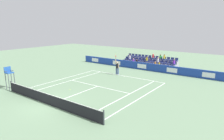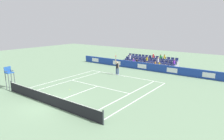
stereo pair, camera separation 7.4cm
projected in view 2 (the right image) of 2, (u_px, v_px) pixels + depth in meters
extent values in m
plane|color=gray|center=(48.00, 105.00, 16.83)|extent=(80.00, 80.00, 0.00)
cube|color=white|center=(125.00, 76.00, 26.17)|extent=(10.97, 0.10, 0.01)
cube|color=white|center=(98.00, 86.00, 21.86)|extent=(8.23, 0.10, 0.01)
cube|color=white|center=(76.00, 94.00, 19.35)|extent=(0.10, 6.40, 0.01)
cube|color=white|center=(69.00, 81.00, 23.88)|extent=(0.10, 11.89, 0.01)
cube|color=white|center=(127.00, 95.00, 19.12)|extent=(0.10, 11.89, 0.01)
cube|color=white|center=(61.00, 79.00, 24.67)|extent=(0.10, 11.89, 0.01)
cube|color=white|center=(140.00, 98.00, 18.33)|extent=(0.10, 11.89, 0.01)
cube|color=white|center=(124.00, 76.00, 26.09)|extent=(0.10, 0.20, 0.01)
cube|color=#193899|center=(142.00, 66.00, 29.79)|extent=(22.85, 0.20, 1.09)
cube|color=white|center=(209.00, 75.00, 24.42)|extent=(1.46, 0.01, 0.61)
cube|color=white|center=(172.00, 70.00, 27.06)|extent=(1.46, 0.01, 0.61)
cube|color=white|center=(142.00, 66.00, 29.70)|extent=(1.46, 0.01, 0.61)
cube|color=white|center=(117.00, 63.00, 32.34)|extent=(1.46, 0.01, 0.61)
cube|color=white|center=(95.00, 60.00, 34.98)|extent=(1.46, 0.01, 0.61)
cylinder|color=#33383D|center=(11.00, 86.00, 20.15)|extent=(0.10, 0.10, 1.07)
cylinder|color=#33383D|center=(103.00, 118.00, 13.28)|extent=(0.10, 0.10, 1.07)
cube|color=black|center=(48.00, 99.00, 16.73)|extent=(11.77, 0.02, 0.92)
cube|color=white|center=(47.00, 94.00, 16.63)|extent=(11.77, 0.04, 0.04)
cylinder|color=navy|center=(118.00, 72.00, 26.71)|extent=(0.16, 0.16, 0.90)
cylinder|color=navy|center=(116.00, 71.00, 26.81)|extent=(0.16, 0.16, 0.90)
cube|color=white|center=(118.00, 75.00, 26.80)|extent=(0.17, 0.28, 0.08)
cube|color=white|center=(116.00, 74.00, 26.90)|extent=(0.17, 0.28, 0.08)
cube|color=black|center=(117.00, 66.00, 26.60)|extent=(0.29, 0.40, 0.60)
sphere|color=#D3A884|center=(117.00, 63.00, 26.49)|extent=(0.24, 0.24, 0.24)
cylinder|color=#D3A884|center=(116.00, 61.00, 26.55)|extent=(0.09, 0.09, 0.62)
cylinder|color=#D3A884|center=(119.00, 66.00, 26.46)|extent=(0.09, 0.09, 0.56)
cylinder|color=black|center=(116.00, 58.00, 26.45)|extent=(0.04, 0.04, 0.28)
torus|color=red|center=(116.00, 56.00, 26.39)|extent=(0.09, 0.31, 0.31)
sphere|color=#D1E533|center=(116.00, 54.00, 26.33)|extent=(0.07, 0.07, 0.07)
cylinder|color=#474C54|center=(15.00, 81.00, 20.82)|extent=(0.07, 0.07, 1.71)
cylinder|color=#474C54|center=(9.00, 82.00, 20.35)|extent=(0.07, 0.07, 1.71)
cylinder|color=#474C54|center=(12.00, 80.00, 21.17)|extent=(0.07, 0.07, 1.71)
cylinder|color=#474C54|center=(6.00, 81.00, 20.70)|extent=(0.07, 0.07, 1.71)
cube|color=#23519E|center=(9.00, 73.00, 20.56)|extent=(0.70, 0.70, 0.08)
cube|color=#23519E|center=(7.00, 69.00, 20.68)|extent=(0.06, 0.70, 0.55)
cube|color=#474C54|center=(12.00, 70.00, 20.77)|extent=(0.56, 0.05, 0.04)
cube|color=#474C54|center=(6.00, 71.00, 20.27)|extent=(0.56, 0.05, 0.04)
cube|color=gray|center=(145.00, 67.00, 30.71)|extent=(8.68, 0.95, 0.42)
cube|color=navy|center=(171.00, 68.00, 28.31)|extent=(0.48, 0.44, 0.20)
cube|color=navy|center=(172.00, 66.00, 28.41)|extent=(0.48, 0.04, 0.30)
cube|color=navy|center=(167.00, 68.00, 28.67)|extent=(0.48, 0.44, 0.20)
cube|color=navy|center=(168.00, 66.00, 28.77)|extent=(0.48, 0.04, 0.30)
cube|color=navy|center=(163.00, 67.00, 29.03)|extent=(0.48, 0.44, 0.20)
cube|color=navy|center=(164.00, 65.00, 29.13)|extent=(0.48, 0.04, 0.30)
cube|color=navy|center=(159.00, 67.00, 29.38)|extent=(0.48, 0.44, 0.20)
cube|color=navy|center=(160.00, 65.00, 29.49)|extent=(0.48, 0.04, 0.30)
cube|color=navy|center=(155.00, 66.00, 29.74)|extent=(0.48, 0.44, 0.20)
cube|color=navy|center=(156.00, 64.00, 29.84)|extent=(0.48, 0.04, 0.30)
cube|color=navy|center=(151.00, 66.00, 30.10)|extent=(0.48, 0.44, 0.20)
cube|color=navy|center=(152.00, 64.00, 30.20)|extent=(0.48, 0.04, 0.30)
cube|color=navy|center=(147.00, 65.00, 30.46)|extent=(0.48, 0.44, 0.20)
cube|color=navy|center=(148.00, 64.00, 30.56)|extent=(0.48, 0.04, 0.30)
cube|color=navy|center=(144.00, 65.00, 30.82)|extent=(0.48, 0.44, 0.20)
cube|color=navy|center=(144.00, 63.00, 30.92)|extent=(0.48, 0.04, 0.30)
cube|color=navy|center=(140.00, 64.00, 31.18)|extent=(0.48, 0.44, 0.20)
cube|color=navy|center=(141.00, 63.00, 31.28)|extent=(0.48, 0.04, 0.30)
cube|color=navy|center=(137.00, 64.00, 31.53)|extent=(0.48, 0.44, 0.20)
cube|color=navy|center=(137.00, 62.00, 31.64)|extent=(0.48, 0.04, 0.30)
cube|color=navy|center=(133.00, 64.00, 31.89)|extent=(0.48, 0.44, 0.20)
cube|color=navy|center=(134.00, 62.00, 31.99)|extent=(0.48, 0.04, 0.30)
cube|color=navy|center=(130.00, 63.00, 32.25)|extent=(0.48, 0.44, 0.20)
cube|color=navy|center=(131.00, 61.00, 32.35)|extent=(0.48, 0.04, 0.30)
cube|color=navy|center=(127.00, 63.00, 32.61)|extent=(0.48, 0.44, 0.20)
cube|color=navy|center=(127.00, 61.00, 32.71)|extent=(0.48, 0.04, 0.30)
cube|color=navy|center=(123.00, 62.00, 32.97)|extent=(0.48, 0.44, 0.20)
cube|color=navy|center=(124.00, 61.00, 33.07)|extent=(0.48, 0.04, 0.30)
cube|color=gray|center=(148.00, 65.00, 31.41)|extent=(8.68, 0.95, 0.84)
cube|color=navy|center=(174.00, 64.00, 28.96)|extent=(0.48, 0.44, 0.20)
cube|color=navy|center=(174.00, 63.00, 29.06)|extent=(0.48, 0.04, 0.30)
cube|color=navy|center=(170.00, 64.00, 29.32)|extent=(0.48, 0.44, 0.20)
cube|color=navy|center=(170.00, 62.00, 29.42)|extent=(0.48, 0.04, 0.30)
cube|color=navy|center=(166.00, 64.00, 29.68)|extent=(0.48, 0.44, 0.20)
cube|color=navy|center=(166.00, 62.00, 29.78)|extent=(0.48, 0.04, 0.30)
cube|color=navy|center=(162.00, 63.00, 30.04)|extent=(0.48, 0.44, 0.20)
cube|color=navy|center=(162.00, 61.00, 30.14)|extent=(0.48, 0.04, 0.30)
cube|color=navy|center=(158.00, 63.00, 30.40)|extent=(0.48, 0.44, 0.20)
cube|color=navy|center=(158.00, 61.00, 30.50)|extent=(0.48, 0.04, 0.30)
cube|color=navy|center=(154.00, 62.00, 30.75)|extent=(0.48, 0.44, 0.20)
cube|color=navy|center=(155.00, 60.00, 30.86)|extent=(0.48, 0.04, 0.30)
cube|color=navy|center=(150.00, 62.00, 31.11)|extent=(0.48, 0.44, 0.20)
cube|color=navy|center=(151.00, 60.00, 31.21)|extent=(0.48, 0.04, 0.30)
cube|color=navy|center=(147.00, 61.00, 31.47)|extent=(0.48, 0.44, 0.20)
cube|color=navy|center=(147.00, 60.00, 31.57)|extent=(0.48, 0.04, 0.30)
cube|color=navy|center=(143.00, 61.00, 31.83)|extent=(0.48, 0.44, 0.20)
cube|color=navy|center=(144.00, 59.00, 31.93)|extent=(0.48, 0.04, 0.30)
cube|color=navy|center=(140.00, 60.00, 32.19)|extent=(0.48, 0.44, 0.20)
cube|color=navy|center=(140.00, 59.00, 32.29)|extent=(0.48, 0.04, 0.30)
cube|color=navy|center=(136.00, 60.00, 32.55)|extent=(0.48, 0.44, 0.20)
cube|color=navy|center=(137.00, 58.00, 32.65)|extent=(0.48, 0.04, 0.30)
cube|color=navy|center=(133.00, 60.00, 32.90)|extent=(0.48, 0.44, 0.20)
cube|color=navy|center=(134.00, 58.00, 33.01)|extent=(0.48, 0.04, 0.30)
cube|color=navy|center=(130.00, 59.00, 33.26)|extent=(0.48, 0.44, 0.20)
cube|color=navy|center=(130.00, 58.00, 33.36)|extent=(0.48, 0.04, 0.30)
cube|color=navy|center=(127.00, 59.00, 33.62)|extent=(0.48, 0.44, 0.20)
cube|color=navy|center=(127.00, 57.00, 33.72)|extent=(0.48, 0.04, 0.30)
cube|color=gray|center=(151.00, 63.00, 32.11)|extent=(8.68, 0.95, 1.26)
cube|color=navy|center=(176.00, 61.00, 29.62)|extent=(0.48, 0.44, 0.20)
cube|color=navy|center=(177.00, 59.00, 29.72)|extent=(0.48, 0.04, 0.30)
cube|color=navy|center=(172.00, 60.00, 29.97)|extent=(0.48, 0.44, 0.20)
cube|color=navy|center=(173.00, 58.00, 30.08)|extent=(0.48, 0.04, 0.30)
cube|color=navy|center=(168.00, 60.00, 30.33)|extent=(0.48, 0.44, 0.20)
cube|color=navy|center=(169.00, 58.00, 30.43)|extent=(0.48, 0.04, 0.30)
cube|color=navy|center=(164.00, 59.00, 30.69)|extent=(0.48, 0.44, 0.20)
cube|color=navy|center=(165.00, 58.00, 30.79)|extent=(0.48, 0.04, 0.30)
cube|color=navy|center=(160.00, 59.00, 31.05)|extent=(0.48, 0.44, 0.20)
cube|color=navy|center=(161.00, 57.00, 31.15)|extent=(0.48, 0.04, 0.30)
cube|color=navy|center=(157.00, 59.00, 31.41)|extent=(0.48, 0.44, 0.20)
cube|color=navy|center=(157.00, 57.00, 31.51)|extent=(0.48, 0.04, 0.30)
cube|color=navy|center=(153.00, 58.00, 31.77)|extent=(0.48, 0.44, 0.20)
cube|color=navy|center=(154.00, 57.00, 31.87)|extent=(0.48, 0.04, 0.30)
cube|color=navy|center=(149.00, 58.00, 32.12)|extent=(0.48, 0.44, 0.20)
cube|color=navy|center=(150.00, 56.00, 32.23)|extent=(0.48, 0.04, 0.30)
cube|color=navy|center=(146.00, 58.00, 32.48)|extent=(0.48, 0.44, 0.20)
cube|color=navy|center=(147.00, 56.00, 32.58)|extent=(0.48, 0.04, 0.30)
cube|color=navy|center=(143.00, 57.00, 32.84)|extent=(0.48, 0.44, 0.20)
cube|color=navy|center=(143.00, 55.00, 32.94)|extent=(0.48, 0.04, 0.30)
cube|color=navy|center=(139.00, 57.00, 33.20)|extent=(0.48, 0.44, 0.20)
cube|color=navy|center=(140.00, 55.00, 33.30)|extent=(0.48, 0.04, 0.30)
cube|color=navy|center=(136.00, 56.00, 33.56)|extent=(0.48, 0.44, 0.20)
cube|color=navy|center=(137.00, 55.00, 33.66)|extent=(0.48, 0.04, 0.30)
cube|color=navy|center=(133.00, 56.00, 33.92)|extent=(0.48, 0.44, 0.20)
cube|color=navy|center=(133.00, 55.00, 34.02)|extent=(0.48, 0.04, 0.30)
cube|color=navy|center=(130.00, 56.00, 34.27)|extent=(0.48, 0.44, 0.20)
cube|color=navy|center=(130.00, 54.00, 34.38)|extent=(0.48, 0.04, 0.30)
cylinder|color=yellow|center=(164.00, 57.00, 30.65)|extent=(0.28, 0.28, 0.49)
sphere|color=brown|center=(165.00, 55.00, 30.58)|extent=(0.20, 0.20, 0.20)
cylinder|color=yellow|center=(159.00, 65.00, 29.35)|extent=(0.28, 0.28, 0.47)
sphere|color=#9E7251|center=(159.00, 62.00, 29.28)|extent=(0.20, 0.20, 0.20)
cylinder|color=purple|center=(133.00, 61.00, 31.85)|extent=(0.28, 0.28, 0.52)
sphere|color=#D3A884|center=(134.00, 59.00, 31.77)|extent=(0.20, 0.20, 0.20)
cylinder|color=black|center=(137.00, 62.00, 31.50)|extent=(0.28, 0.28, 0.45)
sphere|color=brown|center=(137.00, 60.00, 31.43)|extent=(0.20, 0.20, 0.20)
cylinder|color=green|center=(161.00, 57.00, 31.02)|extent=(0.28, 0.28, 0.44)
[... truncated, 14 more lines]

